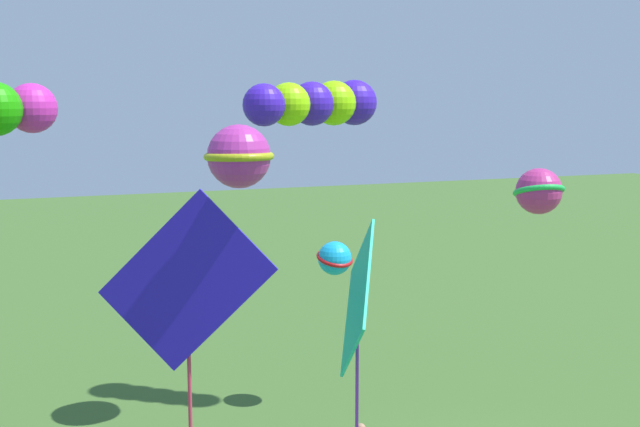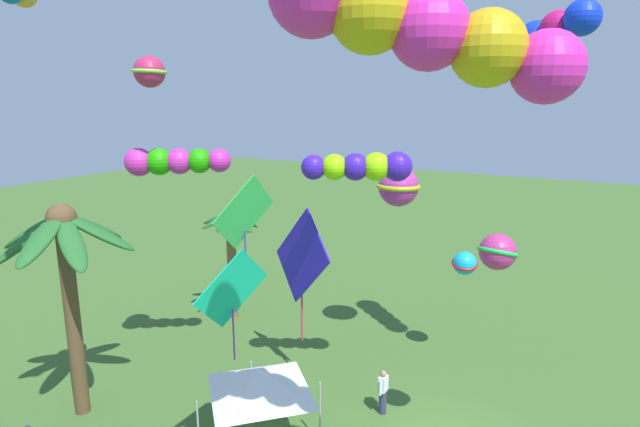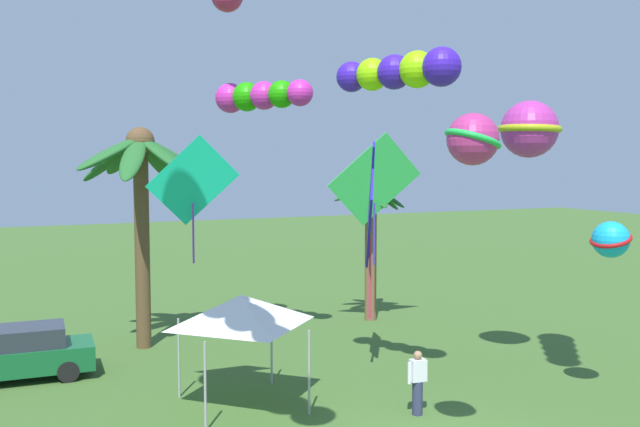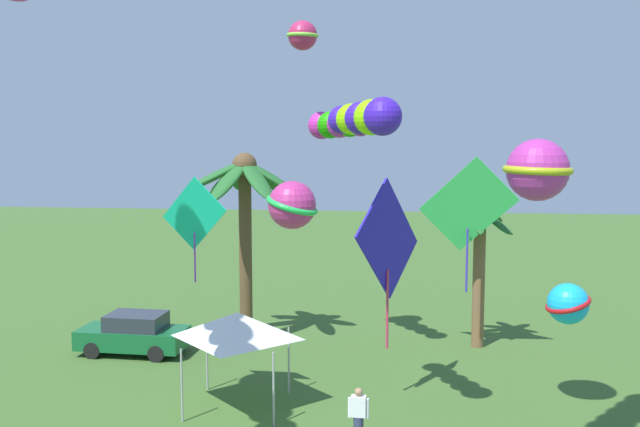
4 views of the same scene
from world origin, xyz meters
The scene contains 13 objects.
palm_tree_0 centered at (4.67, 12.06, 4.00)m, with size 2.73×2.85×5.59m.
palm_tree_1 centered at (-4.18, 11.64, 5.62)m, with size 4.50×4.37×7.32m.
parked_car_0 centered at (-7.92, 9.62, 0.75)m, with size 3.97×1.87×1.51m.
spectator_0 centered at (0.78, 2.56, 0.81)m, with size 0.55×0.26×1.59m.
festival_tent centered at (-2.93, 4.97, 2.47)m, with size 2.86×2.86×2.85m.
kite_ball_0 centered at (5.28, 3.92, 7.11)m, with size 1.78×1.78×1.61m.
kite_diamond_2 centered at (4.11, 10.78, 5.46)m, with size 3.46×0.92×4.88m.
kite_ball_3 centered at (-0.35, -1.00, 6.61)m, with size 1.25×1.26×0.97m.
kite_diamond_6 centered at (1.40, 6.13, 4.84)m, with size 1.79×3.31×5.18m.
kite_tube_7 centered at (0.81, 3.54, 8.44)m, with size 2.08×3.25×0.95m.
kite_diamond_8 centered at (-4.14, 4.89, 5.70)m, with size 2.12×0.81×3.10m.
kite_ball_9 centered at (5.57, 1.17, 4.24)m, with size 1.23×1.24×0.92m.
kite_tube_11 centered at (-0.50, 10.28, 8.35)m, with size 2.50×3.29×1.01m.
Camera 3 is at (-8.32, -11.60, 6.20)m, focal length 39.11 mm.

